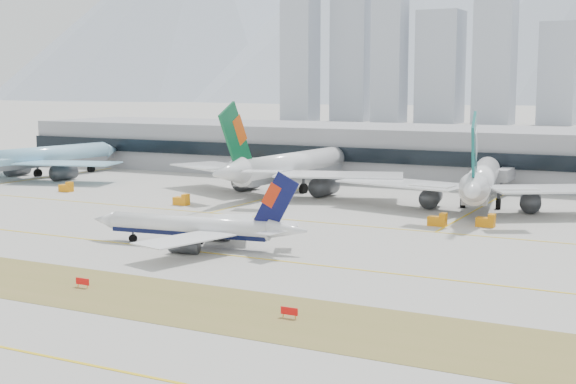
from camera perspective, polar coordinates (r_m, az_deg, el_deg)
The scene contains 14 objects.
ground at distance 132.72m, azimuth -2.11°, elevation -4.23°, with size 3000.00×3000.00×0.00m, color #A3A099.
apron_markings at distance 91.13m, azimuth -19.21°, elevation -10.18°, with size 360.00×122.22×0.06m.
taxiing_airliner at distance 136.59m, azimuth -6.47°, elevation -2.53°, with size 40.41×34.91×13.58m.
widebody_korean at distance 247.85m, azimuth -17.05°, elevation 2.32°, with size 61.08×60.09×21.89m.
widebody_eva at distance 203.49m, azimuth -0.05°, elevation 1.73°, with size 67.11×65.68×23.94m.
widebody_cathay at distance 181.75m, azimuth 13.55°, elevation 0.70°, with size 62.48×61.87×22.60m.
terminal at distance 237.62m, azimuth 11.56°, elevation 2.69°, with size 280.00×43.10×15.00m.
hold_sign_left at distance 112.33m, azimuth -14.41°, elevation -6.19°, with size 2.20×0.15×1.35m.
hold_sign_right at distance 94.98m, azimuth 0.09°, elevation -8.48°, with size 2.20×0.15×1.35m.
gse_b at distance 184.65m, azimuth -7.56°, elevation -0.60°, with size 3.55×2.00×2.60m.
gse_extra at distance 158.72m, azimuth 10.62°, elevation -2.01°, with size 3.55×2.00×2.60m.
gse_c at distance 159.62m, azimuth 13.93°, elevation -2.05°, with size 3.55×2.00×2.60m.
gse_a at distance 213.79m, azimuth -15.47°, elevation 0.30°, with size 3.55×2.00×2.60m.
city_skyline at distance 592.18m, azimuth 10.59°, elevation 9.66°, with size 342.00×49.80×140.00m.
Camera 1 is at (63.63, -113.26, 27.19)m, focal length 50.00 mm.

